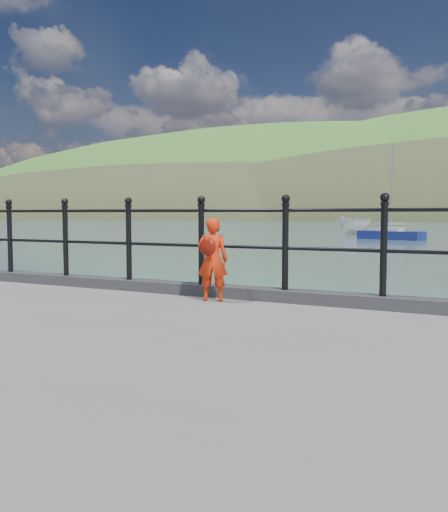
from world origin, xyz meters
The scene contains 6 objects.
ground centered at (0.00, 0.00, 0.00)m, with size 600.00×600.00×0.00m, color #2D4251.
kerb centered at (0.00, -0.15, 1.07)m, with size 60.00×0.30×0.15m, color #28282B.
railing centered at (0.00, -0.15, 1.82)m, with size 18.11×0.11×1.20m.
child centered at (-0.23, -0.53, 1.54)m, with size 0.45×0.38×1.05m.
launch_white centered at (-9.48, 47.28, 0.93)m, with size 1.81×4.81×1.86m, color silver.
sailboat_port centered at (-4.72, 39.88, 0.34)m, with size 5.66×3.34×7.91m.
Camera 1 is at (2.93, -6.54, 2.10)m, focal length 38.00 mm.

